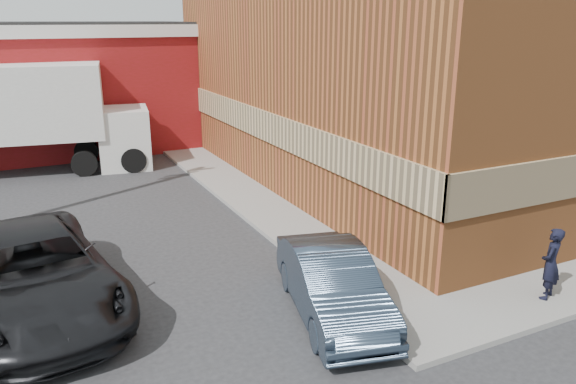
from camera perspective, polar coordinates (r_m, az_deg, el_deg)
name	(u,v)px	position (r m, az deg, el deg)	size (l,w,h in m)	color
ground	(379,317)	(11.68, 9.22, -12.44)	(90.00, 90.00, 0.00)	#28282B
brick_building	(433,48)	(22.53, 14.48, 14.01)	(14.25, 18.25, 9.36)	#9A5427
sidewalk_west	(241,192)	(19.27, -4.81, 0.02)	(1.80, 18.00, 0.12)	gray
warehouse	(10,87)	(28.32, -26.37, 9.53)	(16.30, 8.30, 5.60)	maroon
man	(551,264)	(12.87, 25.14, -6.60)	(0.56, 0.37, 1.55)	black
sedan	(333,284)	(11.33, 4.56, -9.30)	(1.45, 4.17, 1.37)	#2F3D4F
suv_a	(35,274)	(12.45, -24.34, -7.56)	(2.79, 6.04, 1.68)	black
box_truck	(37,111)	(23.47, -24.15, 7.48)	(8.62, 3.77, 4.11)	silver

